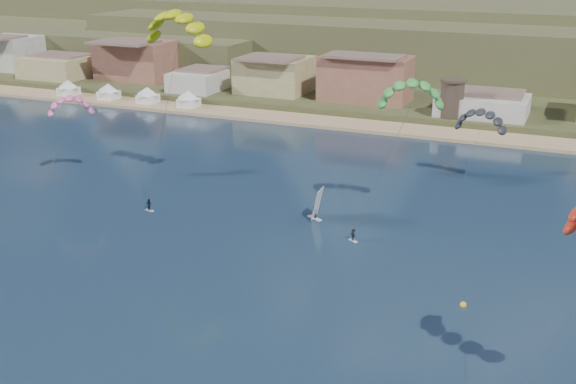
{
  "coord_description": "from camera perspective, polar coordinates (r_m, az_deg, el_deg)",
  "views": [
    {
      "loc": [
        31.16,
        -41.72,
        38.1
      ],
      "look_at": [
        0.0,
        32.0,
        10.0
      ],
      "focal_mm": 43.61,
      "sensor_mm": 36.0,
      "label": 1
    }
  ],
  "objects": [
    {
      "name": "kitesurfer_yellow",
      "position": [
        111.86,
        -9.04,
        13.49
      ],
      "size": [
        13.06,
        14.82,
        30.32
      ],
      "color": "silver",
      "rests_on": "ground"
    },
    {
      "name": "beach_tents",
      "position": [
        185.85,
        -13.01,
        8.19
      ],
      "size": [
        43.4,
        6.4,
        5.0
      ],
      "color": "white",
      "rests_on": "ground"
    },
    {
      "name": "distant_kite_pink",
      "position": [
        124.24,
        -17.34,
        7.01
      ],
      "size": [
        8.14,
        7.71,
        16.34
      ],
      "color": "#262626",
      "rests_on": "ground"
    },
    {
      "name": "town",
      "position": [
        181.04,
        -0.58,
        9.77
      ],
      "size": [
        400.0,
        24.0,
        12.0
      ],
      "color": "beige",
      "rests_on": "ground"
    },
    {
      "name": "watchtower",
      "position": [
        161.06,
        13.22,
        7.47
      ],
      "size": [
        5.82,
        5.82,
        8.6
      ],
      "color": "#47382D",
      "rests_on": "ground"
    },
    {
      "name": "windsurfer",
      "position": [
        103.35,
        2.27,
        -1.41
      ],
      "size": [
        2.99,
        2.99,
        4.75
      ],
      "color": "silver",
      "rests_on": "ground"
    },
    {
      "name": "distant_kite_dark",
      "position": [
        122.1,
        15.47,
        5.96
      ],
      "size": [
        9.48,
        6.31,
        14.74
      ],
      "color": "#262626",
      "rests_on": "ground"
    },
    {
      "name": "buoy",
      "position": [
        81.91,
        14.09,
        -8.91
      ],
      "size": [
        0.76,
        0.76,
        0.76
      ],
      "color": "yellow",
      "rests_on": "ground"
    },
    {
      "name": "kitesurfer_green",
      "position": [
        100.1,
        9.99,
        8.15
      ],
      "size": [
        10.43,
        15.09,
        22.65
      ],
      "color": "silver",
      "rests_on": "ground"
    },
    {
      "name": "foothills",
      "position": [
        275.86,
        21.45,
        12.01
      ],
      "size": [
        940.0,
        210.0,
        18.0
      ],
      "color": "brown",
      "rests_on": "ground"
    },
    {
      "name": "beach",
      "position": [
        155.65,
        10.71,
        4.93
      ],
      "size": [
        2200.0,
        12.0,
        0.9
      ],
      "color": "tan",
      "rests_on": "ground"
    }
  ]
}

